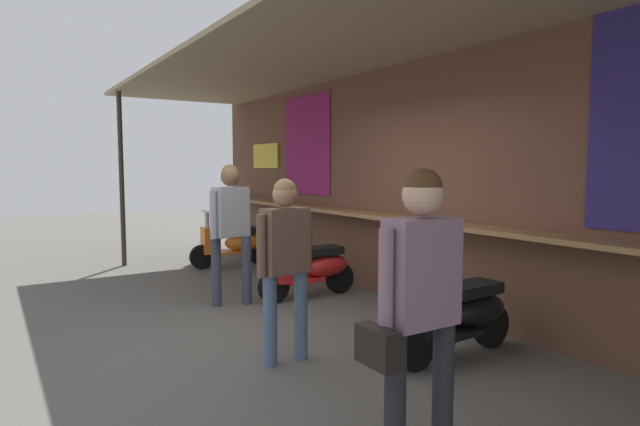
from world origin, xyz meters
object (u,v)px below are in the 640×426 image
(scooter_red, at_px, (313,267))
(scooter_black, at_px, (462,313))
(shopper_with_handbag, at_px, (419,290))
(shopper_browsing, at_px, (285,251))
(scooter_orange, at_px, (235,243))
(shopper_passing, at_px, (231,218))

(scooter_red, bearing_deg, scooter_black, 89.84)
(scooter_red, distance_m, shopper_with_handbag, 4.05)
(scooter_red, distance_m, shopper_browsing, 2.38)
(scooter_orange, bearing_deg, shopper_browsing, 75.81)
(scooter_orange, height_order, scooter_red, same)
(shopper_browsing, distance_m, shopper_passing, 2.06)
(shopper_with_handbag, distance_m, shopper_browsing, 1.85)
(shopper_with_handbag, bearing_deg, scooter_orange, 165.97)
(scooter_orange, xyz_separation_m, shopper_passing, (2.36, -1.06, 0.68))
(scooter_black, relative_size, shopper_passing, 0.81)
(scooter_black, xyz_separation_m, shopper_with_handbag, (1.13, -1.59, 0.64))
(scooter_black, bearing_deg, shopper_passing, -71.10)
(scooter_red, height_order, shopper_with_handbag, shopper_with_handbag)
(scooter_orange, relative_size, shopper_browsing, 0.88)
(scooter_orange, distance_m, shopper_with_handbag, 6.46)
(scooter_red, distance_m, scooter_black, 2.54)
(shopper_with_handbag, bearing_deg, shopper_passing, 172.48)
(scooter_orange, relative_size, scooter_red, 1.00)
(scooter_orange, bearing_deg, shopper_with_handbag, 79.34)
(scooter_red, bearing_deg, shopper_browsing, 52.18)
(shopper_passing, bearing_deg, scooter_red, 66.01)
(shopper_browsing, relative_size, shopper_passing, 0.93)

